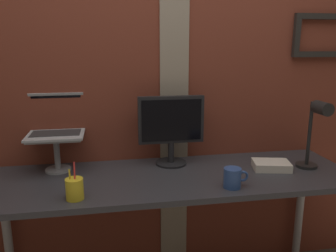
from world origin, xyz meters
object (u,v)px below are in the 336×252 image
Objects in this scene: laptop at (57,123)px; desk_lamp at (316,128)px; pen_cup at (75,189)px; coffee_mug at (233,178)px; monitor at (171,125)px.

laptop is 1.43m from desk_lamp.
pen_cup is 0.75m from coffee_mug.
desk_lamp is 0.58m from coffee_mug.
laptop is 1.01m from coffee_mug.
monitor is 3.21× the size of coffee_mug.
desk_lamp is at bearing 16.12° from coffee_mug.
pen_cup is at bearing -173.25° from desk_lamp.
coffee_mug is at bearing -27.70° from laptop.
coffee_mug is at bearing -163.88° from desk_lamp.
desk_lamp is (1.40, -0.31, -0.01)m from laptop.
monitor reaches higher than desk_lamp.
monitor is 2.26× the size of pen_cup.
laptop is 0.52m from pen_cup.
coffee_mug is (0.24, -0.39, -0.19)m from monitor.
desk_lamp reaches higher than pen_cup.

